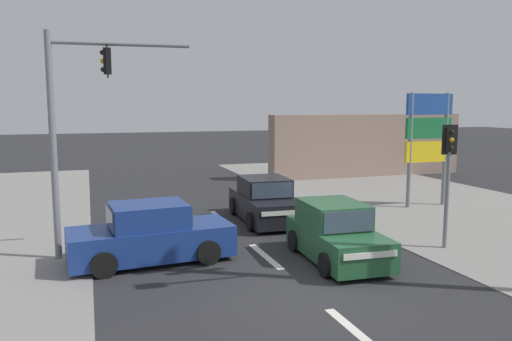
# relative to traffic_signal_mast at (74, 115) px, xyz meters

# --- Properties ---
(ground_plane) EXTENTS (140.00, 140.00, 0.00)m
(ground_plane) POSITION_rel_traffic_signal_mast_xyz_m (4.80, -4.54, -3.83)
(ground_plane) COLOR #28282B
(lane_dash_near) EXTENTS (0.20, 2.40, 0.01)m
(lane_dash_near) POSITION_rel_traffic_signal_mast_xyz_m (4.80, -6.54, -3.83)
(lane_dash_near) COLOR silver
(lane_dash_near) RESTS_ON ground
(lane_dash_mid) EXTENTS (0.20, 2.40, 0.01)m
(lane_dash_mid) POSITION_rel_traffic_signal_mast_xyz_m (4.80, -1.54, -3.83)
(lane_dash_mid) COLOR silver
(lane_dash_mid) RESTS_ON ground
(lane_dash_far) EXTENTS (0.20, 2.40, 0.01)m
(lane_dash_far) POSITION_rel_traffic_signal_mast_xyz_m (4.80, 3.46, -3.83)
(lane_dash_far) COLOR silver
(lane_dash_far) RESTS_ON ground
(traffic_signal_mast) EXTENTS (3.69, 0.44, 6.00)m
(traffic_signal_mast) POSITION_rel_traffic_signal_mast_xyz_m (0.00, 0.00, 0.00)
(traffic_signal_mast) COLOR slate
(traffic_signal_mast) RESTS_ON ground
(pedestal_signal_right_kerb) EXTENTS (0.44, 0.31, 3.56)m
(pedestal_signal_right_kerb) POSITION_rel_traffic_signal_mast_xyz_m (9.96, -2.48, -1.42)
(pedestal_signal_right_kerb) COLOR slate
(pedestal_signal_right_kerb) RESTS_ON ground
(shopping_plaza_sign) EXTENTS (2.10, 0.16, 4.60)m
(shopping_plaza_sign) POSITION_rel_traffic_signal_mast_xyz_m (13.32, 2.80, -0.85)
(shopping_plaza_sign) COLOR slate
(shopping_plaza_sign) RESTS_ON ground
(shopfront_wall_far) EXTENTS (12.00, 1.00, 3.60)m
(shopfront_wall_far) POSITION_rel_traffic_signal_mast_xyz_m (15.80, 11.46, -2.03)
(shopfront_wall_far) COLOR gray
(shopfront_wall_far) RESTS_ON ground
(sedan_oncoming_near) EXTENTS (2.08, 4.33, 1.56)m
(sedan_oncoming_near) POSITION_rel_traffic_signal_mast_xyz_m (6.22, 2.48, -3.13)
(sedan_oncoming_near) COLOR black
(sedan_oncoming_near) RESTS_ON ground
(hatchback_kerbside_parked) EXTENTS (1.93, 3.72, 1.53)m
(hatchback_kerbside_parked) POSITION_rel_traffic_signal_mast_xyz_m (6.47, -2.43, -3.13)
(hatchback_kerbside_parked) COLOR #235633
(hatchback_kerbside_parked) RESTS_ON ground
(sedan_oncoming_mid) EXTENTS (4.35, 2.13, 1.56)m
(sedan_oncoming_mid) POSITION_rel_traffic_signal_mast_xyz_m (1.79, -1.01, -3.13)
(sedan_oncoming_mid) COLOR navy
(sedan_oncoming_mid) RESTS_ON ground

